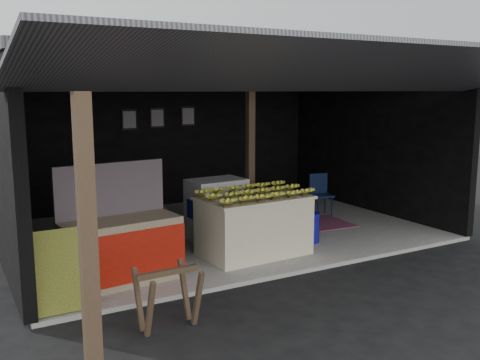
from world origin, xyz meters
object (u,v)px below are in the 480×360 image
neighbor_stall (121,247)px  water_barrel (309,228)px  plastic_chair (320,191)px  banana_table (254,225)px  white_crate (217,209)px  sawhorse (168,292)px

neighbor_stall → water_barrel: (3.21, 0.29, -0.23)m
plastic_chair → neighbor_stall: bearing=-147.2°
neighbor_stall → banana_table: bearing=-1.1°
white_crate → plastic_chair: 2.65m
sawhorse → white_crate: bearing=51.8°
banana_table → neighbor_stall: bearing=-178.2°
sawhorse → plastic_chair: (4.51, 3.24, 0.12)m
white_crate → plastic_chair: (2.58, 0.58, -0.03)m
sawhorse → water_barrel: size_ratio=1.50×
white_crate → water_barrel: bearing=-40.6°
sawhorse → plastic_chair: plastic_chair is taller
white_crate → water_barrel: 1.55m
white_crate → water_barrel: white_crate is taller
white_crate → neighbor_stall: neighbor_stall is taller
banana_table → neighbor_stall: 2.09m
banana_table → plastic_chair: banana_table is taller
white_crate → sawhorse: size_ratio=1.46×
plastic_chair → white_crate: bearing=-155.8°
water_barrel → white_crate: bearing=143.7°
banana_table → water_barrel: 1.15m
neighbor_stall → sawhorse: bearing=-93.8°
white_crate → plastic_chair: size_ratio=1.24×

